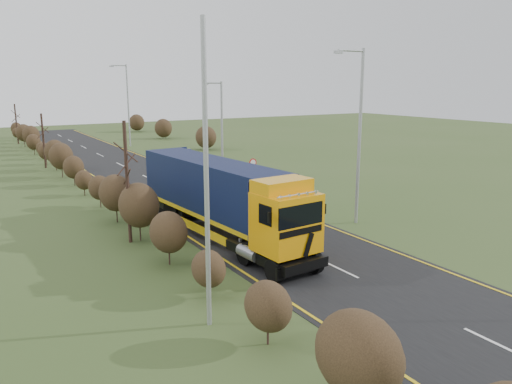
{
  "coord_description": "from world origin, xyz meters",
  "views": [
    {
      "loc": [
        -13.44,
        -19.69,
        7.81
      ],
      "look_at": [
        -0.32,
        2.06,
        2.23
      ],
      "focal_mm": 35.0,
      "sensor_mm": 36.0,
      "label": 1
    }
  ],
  "objects_px": {
    "car_red_hatchback": "(228,168)",
    "streetlight_near": "(358,129)",
    "lorry": "(222,195)",
    "car_blue_sedan": "(183,156)",
    "speed_sign": "(253,167)"
  },
  "relations": [
    {
      "from": "lorry",
      "to": "streetlight_near",
      "type": "bearing_deg",
      "value": -15.53
    },
    {
      "from": "car_blue_sedan",
      "to": "streetlight_near",
      "type": "bearing_deg",
      "value": 98.01
    },
    {
      "from": "lorry",
      "to": "car_red_hatchback",
      "type": "xyz_separation_m",
      "value": [
        8.73,
        15.74,
        -1.67
      ]
    },
    {
      "from": "car_blue_sedan",
      "to": "streetlight_near",
      "type": "xyz_separation_m",
      "value": [
        -0.26,
        -25.38,
        4.62
      ]
    },
    {
      "from": "streetlight_near",
      "to": "car_red_hatchback",
      "type": "bearing_deg",
      "value": 86.42
    },
    {
      "from": "car_red_hatchback",
      "to": "lorry",
      "type": "bearing_deg",
      "value": 78.4
    },
    {
      "from": "streetlight_near",
      "to": "speed_sign",
      "type": "xyz_separation_m",
      "value": [
        0.13,
        11.51,
        -3.77
      ]
    },
    {
      "from": "streetlight_near",
      "to": "car_blue_sedan",
      "type": "bearing_deg",
      "value": 89.42
    },
    {
      "from": "lorry",
      "to": "car_blue_sedan",
      "type": "relative_size",
      "value": 3.44
    },
    {
      "from": "car_red_hatchback",
      "to": "streetlight_near",
      "type": "relative_size",
      "value": 0.35
    },
    {
      "from": "car_red_hatchback",
      "to": "speed_sign",
      "type": "relative_size",
      "value": 1.52
    },
    {
      "from": "car_blue_sedan",
      "to": "streetlight_near",
      "type": "relative_size",
      "value": 0.43
    },
    {
      "from": "car_red_hatchback",
      "to": "car_blue_sedan",
      "type": "xyz_separation_m",
      "value": [
        -0.82,
        8.11,
        0.11
      ]
    },
    {
      "from": "car_red_hatchback",
      "to": "car_blue_sedan",
      "type": "relative_size",
      "value": 0.81
    },
    {
      "from": "lorry",
      "to": "speed_sign",
      "type": "bearing_deg",
      "value": 47.8
    }
  ]
}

